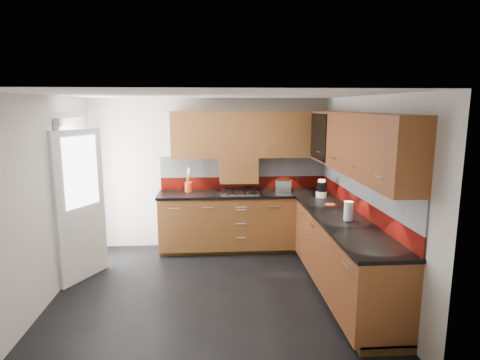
{
  "coord_description": "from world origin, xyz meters",
  "views": [
    {
      "loc": [
        0.02,
        -4.64,
        2.27
      ],
      "look_at": [
        0.4,
        0.65,
        1.3
      ],
      "focal_mm": 30.0,
      "sensor_mm": 36.0,
      "label": 1
    }
  ],
  "objects": [
    {
      "name": "back_door",
      "position": [
        -1.78,
        0.75,
        1.03
      ],
      "size": [
        0.42,
        1.19,
        2.04
      ],
      "color": "white",
      "rests_on": "room"
    },
    {
      "name": "toaster",
      "position": [
        1.16,
        1.55,
        1.03
      ],
      "size": [
        0.27,
        0.2,
        0.18
      ],
      "color": "silver",
      "rests_on": "countertop"
    },
    {
      "name": "food_processor",
      "position": [
        1.64,
        1.08,
        1.06
      ],
      "size": [
        0.16,
        0.16,
        0.27
      ],
      "color": "white",
      "rests_on": "countertop"
    },
    {
      "name": "backsplash",
      "position": [
        1.28,
        0.93,
        1.21
      ],
      "size": [
        2.7,
        3.2,
        0.54
      ],
      "color": "maroon",
      "rests_on": "countertop"
    },
    {
      "name": "orange_cloth",
      "position": [
        1.64,
        0.6,
        0.95
      ],
      "size": [
        0.14,
        0.12,
        0.01
      ],
      "primitive_type": "cube",
      "rotation": [
        0.0,
        0.0,
        -0.15
      ],
      "color": "#EB4A1A",
      "rests_on": "countertop"
    },
    {
      "name": "base_cabinets",
      "position": [
        1.07,
        0.72,
        0.44
      ],
      "size": [
        2.7,
        3.2,
        0.95
      ],
      "color": "#5D2E15",
      "rests_on": "room"
    },
    {
      "name": "upper_cabinets",
      "position": [
        1.23,
        0.78,
        1.84
      ],
      "size": [
        2.5,
        3.2,
        0.72
      ],
      "color": "#5D2E15",
      "rests_on": "room"
    },
    {
      "name": "countertop",
      "position": [
        1.05,
        0.7,
        0.92
      ],
      "size": [
        2.72,
        3.22,
        0.04
      ],
      "color": "black",
      "rests_on": "base_cabinets"
    },
    {
      "name": "room",
      "position": [
        0.0,
        0.0,
        1.5
      ],
      "size": [
        4.0,
        3.8,
        2.64
      ],
      "color": "black"
    },
    {
      "name": "utensil_pot",
      "position": [
        -0.35,
        1.62,
        1.04
      ],
      "size": [
        0.12,
        0.12,
        0.43
      ],
      "color": "red",
      "rests_on": "countertop"
    },
    {
      "name": "gas_hob",
      "position": [
        0.45,
        1.47,
        0.95
      ],
      "size": [
        0.58,
        0.51,
        0.05
      ],
      "color": "silver",
      "rests_on": "countertop"
    },
    {
      "name": "glass_cabinet",
      "position": [
        1.71,
        1.07,
        1.87
      ],
      "size": [
        0.32,
        0.8,
        0.66
      ],
      "color": "black",
      "rests_on": "room"
    },
    {
      "name": "extractor_hood",
      "position": [
        0.45,
        1.64,
        1.28
      ],
      "size": [
        0.6,
        0.33,
        0.4
      ],
      "primitive_type": "cube",
      "color": "#5D2E15",
      "rests_on": "room"
    },
    {
      "name": "paper_towel",
      "position": [
        1.63,
        -0.14,
        1.05
      ],
      "size": [
        0.14,
        0.14,
        0.23
      ],
      "primitive_type": "cylinder",
      "rotation": [
        0.0,
        0.0,
        -0.39
      ],
      "color": "white",
      "rests_on": "countertop"
    }
  ]
}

